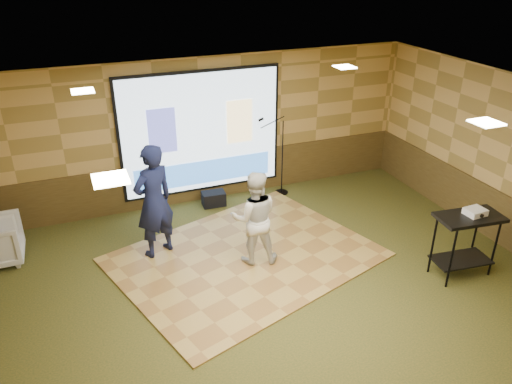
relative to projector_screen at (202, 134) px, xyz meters
name	(u,v)px	position (x,y,z in m)	size (l,w,h in m)	color
ground	(267,292)	(0.00, -3.44, -1.47)	(9.00, 9.00, 0.00)	#263216
room_shell	(268,170)	(0.00, -3.44, 0.62)	(9.04, 7.04, 3.02)	tan
wainscot_back	(204,178)	(0.00, 0.04, -1.00)	(9.00, 0.04, 0.95)	#433216
wainscot_right	(494,215)	(4.48, -3.44, -1.00)	(0.04, 7.00, 0.95)	#433216
projector_screen	(202,134)	(0.00, 0.00, 0.00)	(3.32, 0.06, 2.52)	black
downlight_nw	(83,91)	(-2.20, -1.64, 1.50)	(0.32, 0.32, 0.02)	#FFF0BF
downlight_ne	(345,67)	(2.20, -1.64, 1.50)	(0.32, 0.32, 0.02)	#FFF0BF
downlight_sw	(111,179)	(-2.20, -4.94, 1.50)	(0.32, 0.32, 0.02)	#FFF0BF
downlight_se	(486,123)	(2.20, -4.94, 1.50)	(0.32, 0.32, 0.02)	#FFF0BF
dance_floor	(246,257)	(0.03, -2.42, -1.46)	(4.20, 3.20, 0.03)	#AA873E
player_left	(154,201)	(-1.35, -1.73, -0.44)	(0.73, 0.48, 2.02)	#13193D
player_right	(254,218)	(0.13, -2.57, -0.62)	(0.80, 0.62, 1.64)	beige
av_table	(467,232)	(3.14, -4.14, -0.69)	(1.03, 0.54, 1.09)	black
projector	(475,212)	(3.23, -4.14, -0.34)	(0.30, 0.25, 0.10)	white
mic_stand	(280,173)	(1.59, -0.32, -0.98)	(0.70, 0.29, 1.78)	black
duffel_bag	(214,199)	(0.10, -0.32, -1.33)	(0.47, 0.31, 0.29)	black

